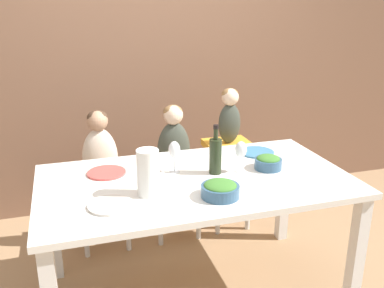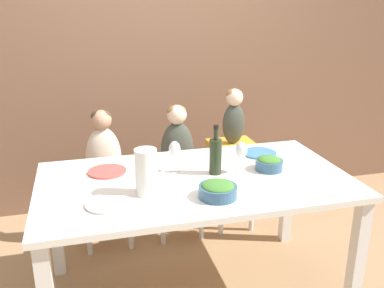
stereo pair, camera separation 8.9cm
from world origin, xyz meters
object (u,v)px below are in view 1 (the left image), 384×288
wine_bottle (215,155)px  salad_bowl_small (268,162)px  dinner_plate_front_left (111,205)px  wine_glass_far (174,150)px  chair_right_highchair (228,162)px  person_child_center (174,143)px  chair_far_center (174,187)px  dinner_plate_back_left (106,173)px  dinner_plate_back_right (257,152)px  wine_glass_near (241,151)px  person_baby_right (230,113)px  chair_far_left (103,196)px  salad_bowl_large (220,189)px  person_child_left (100,150)px  paper_towel_roll (148,173)px

wine_bottle → salad_bowl_small: wine_bottle is taller
dinner_plate_front_left → wine_glass_far: bearing=39.1°
chair_right_highchair → person_child_center: size_ratio=1.22×
chair_far_center → salad_bowl_small: (0.39, -0.72, 0.43)m
dinner_plate_back_left → dinner_plate_back_right: 0.98m
wine_glass_near → person_child_center: bearing=106.5°
person_baby_right → wine_glass_far: bearing=-134.0°
wine_glass_far → dinner_plate_front_left: bearing=-140.9°
wine_bottle → wine_glass_near: 0.15m
chair_far_left → salad_bowl_small: bearing=-38.2°
person_child_center → wine_bottle: (0.07, -0.69, 0.14)m
salad_bowl_large → wine_glass_far: bearing=109.2°
chair_right_highchair → person_baby_right: size_ratio=1.64×
person_child_left → chair_far_center: bearing=-0.1°
person_child_left → salad_bowl_large: size_ratio=2.84×
person_baby_right → dinner_plate_back_right: (0.01, -0.46, -0.15)m
chair_far_center → dinner_plate_front_left: bearing=-121.0°
wine_glass_far → dinner_plate_front_left: 0.54m
chair_right_highchair → paper_towel_roll: (-0.79, -0.86, 0.35)m
chair_far_left → wine_glass_far: size_ratio=2.40×
person_child_left → dinner_plate_back_right: (0.97, -0.46, 0.04)m
chair_far_center → person_child_center: (0.00, 0.00, 0.35)m
wine_glass_near → person_baby_right: bearing=73.1°
dinner_plate_front_left → dinner_plate_back_left: 0.42m
chair_right_highchair → dinner_plate_front_left: dinner_plate_front_left is taller
wine_bottle → dinner_plate_back_right: wine_bottle is taller
wine_bottle → salad_bowl_small: size_ratio=1.79×
wine_glass_near → salad_bowl_large: (-0.23, -0.28, -0.09)m
wine_glass_near → wine_glass_far: same height
person_child_center → wine_bottle: bearing=-84.5°
chair_far_left → dinner_plate_front_left: dinner_plate_front_left is taller
salad_bowl_small → dinner_plate_back_left: size_ratio=0.73×
chair_far_center → wine_glass_near: 0.91m
chair_far_left → salad_bowl_small: size_ratio=2.76×
person_baby_right → salad_bowl_small: size_ratio=2.58×
salad_bowl_large → dinner_plate_back_right: salad_bowl_large is taller
salad_bowl_large → chair_right_highchair: bearing=65.8°
paper_towel_roll → wine_glass_near: paper_towel_roll is taller
chair_far_left → person_baby_right: size_ratio=1.07×
wine_bottle → paper_towel_roll: size_ratio=1.20×
chair_right_highchair → chair_far_center: bearing=-180.0°
chair_right_highchair → dinner_plate_back_right: 0.51m
chair_far_left → chair_far_center: (0.53, 0.00, 0.00)m
dinner_plate_front_left → wine_bottle: bearing=21.3°
salad_bowl_small → dinner_plate_back_right: (0.05, 0.26, -0.04)m
wine_bottle → salad_bowl_large: size_ratio=1.47×
wine_glass_far → dinner_plate_back_right: size_ratio=0.84×
person_child_left → wine_bottle: bearing=-49.4°
person_baby_right → paper_towel_roll: 1.17m
person_baby_right → dinner_plate_back_left: size_ratio=1.88×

